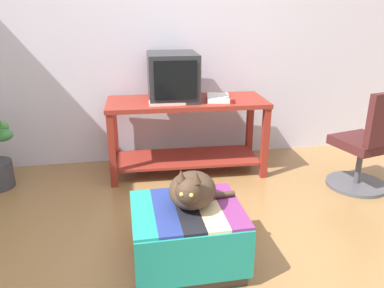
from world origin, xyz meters
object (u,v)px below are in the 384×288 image
object	(u,v)px
book	(218,98)
desk	(187,123)
stapler	(231,100)
ottoman_with_blanket	(187,237)
keyboard	(172,102)
cat	(192,190)
office_chair	(367,147)
tv_monitor	(173,77)

from	to	relation	value
book	desk	bearing A→B (deg)	-179.79
desk	stapler	distance (m)	0.48
ottoman_with_blanket	stapler	distance (m)	1.49
keyboard	book	distance (m)	0.44
cat	stapler	size ratio (longest dim) A/B	4.25
desk	stapler	size ratio (longest dim) A/B	13.47
desk	keyboard	size ratio (longest dim) A/B	3.71
office_chair	desk	bearing A→B (deg)	-38.23
book	keyboard	bearing A→B (deg)	-159.76
book	cat	xyz separation A→B (m)	(-0.49, -1.35, -0.22)
office_chair	book	bearing A→B (deg)	-41.15
desk	office_chair	distance (m)	1.60
keyboard	office_chair	world-z (taller)	office_chair
book	ottoman_with_blanket	distance (m)	1.56
ottoman_with_blanket	stapler	world-z (taller)	stapler
tv_monitor	cat	world-z (taller)	tv_monitor
book	office_chair	world-z (taller)	office_chair
keyboard	office_chair	xyz separation A→B (m)	(1.60, -0.54, -0.33)
book	stapler	bearing A→B (deg)	-42.71
book	office_chair	xyz separation A→B (m)	(1.17, -0.61, -0.34)
tv_monitor	keyboard	distance (m)	0.26
tv_monitor	ottoman_with_blanket	xyz separation A→B (m)	(-0.13, -1.47, -0.72)
desk	keyboard	bearing A→B (deg)	-138.98
desk	cat	xyz separation A→B (m)	(-0.21, -1.41, 0.02)
cat	stapler	bearing A→B (deg)	84.86
cat	office_chair	distance (m)	1.83
office_chair	stapler	xyz separation A→B (m)	(-1.08, 0.49, 0.34)
ottoman_with_blanket	office_chair	world-z (taller)	office_chair
desk	ottoman_with_blanket	size ratio (longest dim) A/B	2.27
desk	tv_monitor	world-z (taller)	tv_monitor
tv_monitor	book	bearing A→B (deg)	-12.62
keyboard	office_chair	bearing A→B (deg)	-17.58
desk	keyboard	world-z (taller)	keyboard
book	ottoman_with_blanket	size ratio (longest dim) A/B	0.45
tv_monitor	stapler	size ratio (longest dim) A/B	4.87
office_chair	keyboard	bearing A→B (deg)	-32.22
keyboard	ottoman_with_blanket	distance (m)	1.40
desk	office_chair	world-z (taller)	office_chair
cat	keyboard	bearing A→B (deg)	107.52
cat	stapler	distance (m)	1.38
tv_monitor	cat	xyz separation A→B (m)	(-0.09, -1.46, -0.41)
keyboard	book	bearing A→B (deg)	10.00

